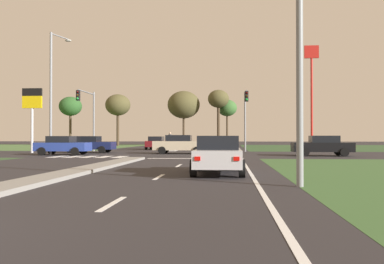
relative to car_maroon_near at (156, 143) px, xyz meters
The scene contains 33 objects.
ground_plane 13.47m from the car_maroon_near, 79.86° to the right, with size 200.00×200.00×0.00m, color #282628.
grass_verge_far_left 25.74m from the car_maroon_near, 154.03° to the left, with size 35.00×35.00×0.01m, color #476B38.
grass_verge_far_right 30.07m from the car_maroon_near, 22.01° to the left, with size 35.00×35.00×0.01m, color #2D4C28.
median_island_near 32.33m from the car_maroon_near, 85.80° to the right, with size 1.20×22.00×0.14m, color gray.
median_island_far 12.02m from the car_maroon_near, 78.62° to the left, with size 1.20×36.00×0.14m, color #ADA89E.
lane_dash_near 39.54m from the car_maroon_near, 81.46° to the right, with size 0.14×2.00×0.01m, color silver.
lane_dash_second 33.62m from the car_maroon_near, 79.95° to the right, with size 0.14×2.00×0.01m, color silver.
lane_dash_third 27.73m from the car_maroon_near, 77.78° to the right, with size 0.14×2.00×0.01m, color silver.
edge_line_right 32.57m from the car_maroon_near, 73.56° to the right, with size 0.14×24.00×0.01m, color silver.
stop_bar_near 21.17m from the car_maroon_near, 73.05° to the right, with size 6.40×0.50×0.01m, color silver.
crosswalk_bar_near 18.88m from the car_maroon_near, 102.34° to the right, with size 0.70×2.80×0.01m, color silver.
crosswalk_bar_second 18.67m from the car_maroon_near, 98.89° to the right, with size 0.70×2.80×0.01m, color silver.
crosswalk_bar_third 18.53m from the car_maroon_near, 95.37° to the right, with size 0.70×2.80×0.01m, color silver.
crosswalk_bar_fourth 18.46m from the car_maroon_near, 91.81° to the right, with size 0.70×2.80×0.01m, color silver.
crosswalk_bar_fifth 18.46m from the car_maroon_near, 88.24° to the right, with size 0.70×2.80×0.01m, color silver.
car_maroon_near is the anchor object (origin of this frame).
car_black_second 21.89m from the car_maroon_near, 45.17° to the right, with size 4.48×1.96×1.54m.
car_navy_third 11.66m from the car_maroon_near, 111.61° to the right, with size 4.56×2.09×1.51m.
car_silver_fourth 32.59m from the car_maroon_near, 75.86° to the right, with size 1.95×4.43×1.48m.
car_beige_fifth 12.97m from the car_maroon_near, 70.99° to the right, with size 4.64×2.08×1.60m.
car_blue_sixth 16.26m from the car_maroon_near, 107.36° to the right, with size 4.20×2.07×1.51m.
traffic_signal_far_right 13.15m from the car_maroon_near, 38.63° to the right, with size 0.32×3.88×5.86m.
traffic_signal_far_left 10.37m from the car_maroon_near, 122.20° to the right, with size 0.32×4.80×5.99m.
street_lamp_near 37.52m from the car_maroon_near, 73.83° to the right, with size 0.74×1.89×9.51m.
street_lamp_second 17.34m from the car_maroon_near, 109.63° to the right, with size 0.98×2.27×9.75m.
pedestrian_at_median 5.29m from the car_maroon_near, 64.28° to the right, with size 0.34×0.34×1.80m.
fastfood_pole_sign 21.68m from the car_maroon_near, 18.36° to the left, with size 1.80×0.40×13.06m.
fuel_price_totem 15.24m from the car_maroon_near, 129.06° to the right, with size 1.80×0.24×5.84m.
treeline_near 29.92m from the car_maroon_near, 130.25° to the left, with size 3.90×3.90×8.42m.
treeline_second 22.22m from the car_maroon_near, 116.86° to the left, with size 4.09×4.09×8.42m.
treeline_third 23.76m from the car_maroon_near, 88.18° to the left, with size 5.50×5.50×9.28m.
treeline_fourth 26.10m from the car_maroon_near, 71.43° to the left, with size 3.36×3.36×7.86m.
treeline_fifth 23.61m from the car_maroon_near, 72.80° to the left, with size 3.50×3.50×9.27m.
Camera 1 is at (5.99, -4.67, 1.44)m, focal length 39.19 mm.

